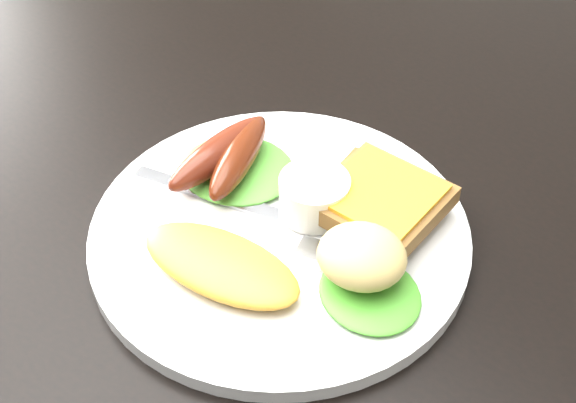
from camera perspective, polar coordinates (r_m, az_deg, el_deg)
The scene contains 12 objects.
dining_table at distance 0.71m, azimuth -0.31°, elevation 4.26°, with size 1.20×0.80×0.04m, color black.
plate at distance 0.59m, azimuth -0.60°, elevation -2.33°, with size 0.28×0.28×0.01m, color white.
lettuce_left at distance 0.63m, azimuth -3.63°, elevation 2.30°, with size 0.09×0.08×0.01m, color #33841D.
lettuce_right at distance 0.55m, azimuth 5.84°, elevation -6.53°, with size 0.07×0.07×0.01m, color #408C27.
omelette at distance 0.55m, azimuth -4.80°, elevation -4.48°, with size 0.12×0.06×0.02m, color gold.
sausage_a at distance 0.62m, azimuth -4.96°, elevation 3.47°, with size 0.03×0.11×0.03m, color brown.
sausage_b at distance 0.62m, azimuth -3.53°, elevation 3.21°, with size 0.03×0.10×0.03m, color #5F1B13.
ramekin at distance 0.59m, azimuth 1.88°, elevation 0.43°, with size 0.05×0.05×0.03m, color white.
toast_a at distance 0.61m, azimuth 6.02°, elevation 0.47°, with size 0.07×0.07×0.01m, color brown.
toast_b at distance 0.59m, azimuth 6.58°, elevation 0.02°, with size 0.08×0.08×0.01m, color olive.
potato_salad at distance 0.54m, azimuth 5.27°, elevation -3.89°, with size 0.06×0.06×0.03m, color beige.
fork at distance 0.61m, azimuth -4.68°, elevation 0.21°, with size 0.15×0.01×0.00m, color #ADAFB7.
Camera 1 is at (0.34, -0.43, 1.18)m, focal length 50.00 mm.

